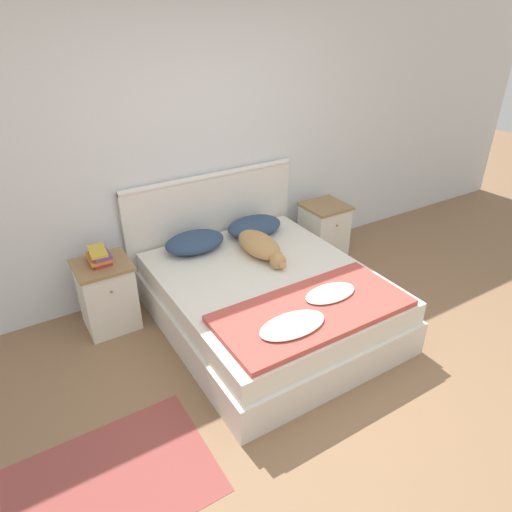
{
  "coord_description": "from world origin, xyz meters",
  "views": [
    {
      "loc": [
        -1.66,
        -1.57,
        2.43
      ],
      "look_at": [
        0.09,
        1.26,
        0.57
      ],
      "focal_mm": 32.0,
      "sensor_mm": 36.0,
      "label": 1
    }
  ],
  "objects_px": {
    "nightstand_left": "(107,295)",
    "dog": "(260,246)",
    "nightstand_right": "(323,231)",
    "book_stack": "(99,256)",
    "pillow_left": "(195,242)",
    "pillow_right": "(254,226)",
    "bed": "(268,301)"
  },
  "relations": [
    {
      "from": "nightstand_left",
      "to": "dog",
      "type": "relative_size",
      "value": 0.8
    },
    {
      "from": "bed",
      "to": "pillow_left",
      "type": "xyz_separation_m",
      "value": [
        -0.31,
        0.73,
        0.32
      ]
    },
    {
      "from": "bed",
      "to": "pillow_left",
      "type": "height_order",
      "value": "pillow_left"
    },
    {
      "from": "bed",
      "to": "book_stack",
      "type": "bearing_deg",
      "value": 148.28
    },
    {
      "from": "nightstand_left",
      "to": "dog",
      "type": "distance_m",
      "value": 1.36
    },
    {
      "from": "nightstand_left",
      "to": "pillow_right",
      "type": "xyz_separation_m",
      "value": [
        1.46,
        0.04,
        0.25
      ]
    },
    {
      "from": "pillow_left",
      "to": "pillow_right",
      "type": "distance_m",
      "value": 0.63
    },
    {
      "from": "nightstand_left",
      "to": "pillow_right",
      "type": "bearing_deg",
      "value": 1.65
    },
    {
      "from": "nightstand_left",
      "to": "dog",
      "type": "xyz_separation_m",
      "value": [
        1.29,
        -0.34,
        0.25
      ]
    },
    {
      "from": "nightstand_left",
      "to": "pillow_left",
      "type": "height_order",
      "value": "pillow_left"
    },
    {
      "from": "book_stack",
      "to": "dog",
      "type": "bearing_deg",
      "value": -15.45
    },
    {
      "from": "pillow_left",
      "to": "book_stack",
      "type": "height_order",
      "value": "book_stack"
    },
    {
      "from": "nightstand_left",
      "to": "pillow_left",
      "type": "relative_size",
      "value": 1.1
    },
    {
      "from": "nightstand_right",
      "to": "book_stack",
      "type": "relative_size",
      "value": 2.51
    },
    {
      "from": "book_stack",
      "to": "bed",
      "type": "bearing_deg",
      "value": -31.72
    },
    {
      "from": "nightstand_left",
      "to": "nightstand_right",
      "type": "distance_m",
      "value": 2.29
    },
    {
      "from": "pillow_left",
      "to": "dog",
      "type": "relative_size",
      "value": 0.73
    },
    {
      "from": "nightstand_right",
      "to": "dog",
      "type": "distance_m",
      "value": 1.09
    },
    {
      "from": "nightstand_left",
      "to": "nightstand_right",
      "type": "relative_size",
      "value": 1.0
    },
    {
      "from": "nightstand_left",
      "to": "book_stack",
      "type": "xyz_separation_m",
      "value": [
        -0.0,
        0.02,
        0.36
      ]
    },
    {
      "from": "nightstand_right",
      "to": "pillow_left",
      "type": "relative_size",
      "value": 1.1
    },
    {
      "from": "pillow_left",
      "to": "nightstand_left",
      "type": "bearing_deg",
      "value": -177.12
    },
    {
      "from": "pillow_left",
      "to": "dog",
      "type": "xyz_separation_m",
      "value": [
        0.46,
        -0.38,
        0.0
      ]
    },
    {
      "from": "bed",
      "to": "book_stack",
      "type": "xyz_separation_m",
      "value": [
        -1.15,
        0.71,
        0.43
      ]
    },
    {
      "from": "nightstand_right",
      "to": "book_stack",
      "type": "bearing_deg",
      "value": 179.46
    },
    {
      "from": "pillow_right",
      "to": "book_stack",
      "type": "height_order",
      "value": "book_stack"
    },
    {
      "from": "pillow_right",
      "to": "dog",
      "type": "bearing_deg",
      "value": -114.0
    },
    {
      "from": "pillow_left",
      "to": "dog",
      "type": "distance_m",
      "value": 0.59
    },
    {
      "from": "bed",
      "to": "nightstand_left",
      "type": "xyz_separation_m",
      "value": [
        -1.15,
        0.69,
        0.07
      ]
    },
    {
      "from": "dog",
      "to": "nightstand_right",
      "type": "bearing_deg",
      "value": 18.53
    },
    {
      "from": "nightstand_left",
      "to": "pillow_right",
      "type": "distance_m",
      "value": 1.48
    },
    {
      "from": "bed",
      "to": "dog",
      "type": "distance_m",
      "value": 0.5
    }
  ]
}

